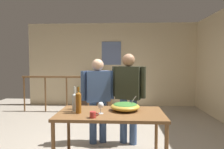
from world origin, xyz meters
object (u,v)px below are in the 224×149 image
object	(u,v)px
framed_picture	(111,53)
wine_bottle_clear	(75,102)
flat_screen_tv	(96,83)
wine_bottle_green	(79,100)
person_standing_left	(98,94)
serving_table	(111,117)
stair_railing	(82,89)
tv_console	(96,99)
wine_glass	(101,106)
mug_red	(93,115)
salad_bowl	(125,106)
wine_bottle_amber	(78,102)
person_standing_right	(128,91)

from	to	relation	value
framed_picture	wine_bottle_clear	bearing A→B (deg)	-94.71
framed_picture	flat_screen_tv	bearing A→B (deg)	-146.41
wine_bottle_green	person_standing_left	xyz separation A→B (m)	(0.21, 0.59, -0.00)
serving_table	person_standing_left	distance (m)	0.82
framed_picture	stair_railing	world-z (taller)	framed_picture
tv_console	wine_bottle_clear	world-z (taller)	wine_bottle_clear
stair_railing	tv_console	world-z (taller)	stair_railing
tv_console	wine_glass	size ratio (longest dim) A/B	5.54
stair_railing	mug_red	world-z (taller)	stair_railing
stair_railing	tv_console	distance (m)	0.79
flat_screen_tv	tv_console	bearing A→B (deg)	90.00
tv_console	salad_bowl	world-z (taller)	salad_bowl
wine_bottle_amber	wine_bottle_clear	bearing A→B (deg)	130.97
flat_screen_tv	wine_bottle_amber	world-z (taller)	wine_bottle_amber
stair_railing	wine_bottle_clear	distance (m)	2.97
stair_railing	salad_bowl	bearing A→B (deg)	-67.05
tv_console	wine_bottle_clear	distance (m)	3.57
wine_bottle_clear	wine_bottle_amber	bearing A→B (deg)	-49.03
stair_railing	salad_bowl	world-z (taller)	stair_railing
wine_bottle_green	salad_bowl	bearing A→B (deg)	-4.18
wine_glass	wine_bottle_clear	world-z (taller)	wine_bottle_clear
serving_table	wine_glass	xyz separation A→B (m)	(-0.13, -0.09, 0.18)
serving_table	person_standing_left	xyz separation A→B (m)	(-0.27, 0.75, 0.20)
wine_bottle_green	wine_glass	bearing A→B (deg)	-34.95
framed_picture	tv_console	xyz separation A→B (m)	(-0.48, -0.29, -1.49)
framed_picture	mug_red	distance (m)	4.21
stair_railing	tv_console	size ratio (longest dim) A/B	2.93
wine_bottle_amber	person_standing_left	xyz separation A→B (m)	(0.17, 0.82, -0.02)
serving_table	wine_bottle_clear	xyz separation A→B (m)	(-0.51, 0.01, 0.21)
wine_glass	person_standing_left	size ratio (longest dim) A/B	0.11
flat_screen_tv	person_standing_left	xyz separation A→B (m)	(0.41, -2.74, 0.10)
framed_picture	serving_table	distance (m)	3.96
flat_screen_tv	wine_glass	size ratio (longest dim) A/B	4.09
tv_console	wine_glass	distance (m)	3.70
wine_bottle_amber	person_standing_right	world-z (taller)	person_standing_right
wine_glass	person_standing_left	xyz separation A→B (m)	(-0.14, 0.83, 0.02)
tv_console	person_standing_right	world-z (taller)	person_standing_right
tv_console	wine_bottle_amber	size ratio (longest dim) A/B	2.48
salad_bowl	wine_glass	distance (m)	0.39
salad_bowl	wine_glass	world-z (taller)	salad_bowl
person_standing_right	wine_bottle_clear	bearing A→B (deg)	62.93
framed_picture	wine_bottle_green	world-z (taller)	framed_picture
tv_console	serving_table	size ratio (longest dim) A/B	0.61
wine_glass	wine_bottle_green	xyz separation A→B (m)	(-0.36, 0.25, 0.03)
person_standing_left	person_standing_right	world-z (taller)	person_standing_right
framed_picture	tv_console	distance (m)	1.59
tv_console	wine_glass	world-z (taller)	wine_glass
person_standing_left	wine_glass	bearing A→B (deg)	80.01
framed_picture	stair_railing	bearing A→B (deg)	-132.32
salad_bowl	framed_picture	bearing A→B (deg)	96.17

